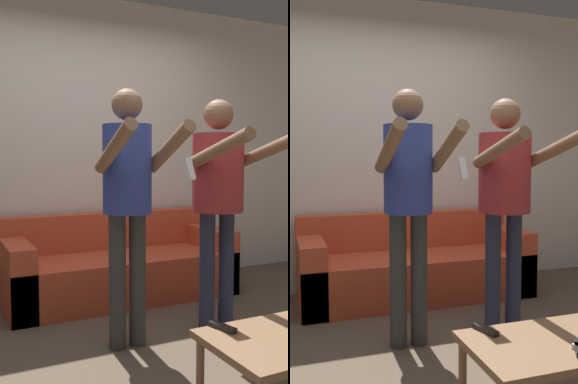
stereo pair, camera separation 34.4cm
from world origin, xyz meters
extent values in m
plane|color=brown|center=(0.00, 0.00, 0.00)|extent=(14.00, 14.00, 0.00)
cube|color=silver|center=(0.00, 1.69, 1.35)|extent=(6.40, 0.06, 2.70)
cube|color=#C64C2D|center=(0.23, 1.24, 0.19)|extent=(1.99, 0.77, 0.38)
cube|color=#C64C2D|center=(0.23, 1.54, 0.55)|extent=(1.99, 0.16, 0.34)
cube|color=#C64C2D|center=(-0.67, 1.24, 0.28)|extent=(0.20, 0.77, 0.57)
cube|color=#C64C2D|center=(1.12, 1.24, 0.28)|extent=(0.20, 0.77, 0.57)
cylinder|color=#383838|center=(-0.19, 0.27, 0.44)|extent=(0.11, 0.11, 0.88)
cylinder|color=#383838|center=(-0.05, 0.27, 0.44)|extent=(0.11, 0.11, 0.88)
cylinder|color=#2D429E|center=(-0.12, 0.27, 1.16)|extent=(0.31, 0.31, 0.56)
sphere|color=brown|center=(-0.12, 0.27, 1.56)|extent=(0.20, 0.20, 0.20)
cylinder|color=brown|center=(-0.29, 0.03, 1.29)|extent=(0.08, 0.51, 0.31)
cylinder|color=brown|center=(0.06, 0.03, 1.29)|extent=(0.08, 0.51, 0.31)
cube|color=white|center=(0.06, -0.21, 1.17)|extent=(0.04, 0.08, 0.13)
cylinder|color=#282D47|center=(0.49, 0.27, 0.43)|extent=(0.11, 0.11, 0.85)
cylinder|color=#282D47|center=(0.65, 0.27, 0.43)|extent=(0.11, 0.11, 0.85)
cylinder|color=#9E2D33|center=(0.57, 0.27, 1.12)|extent=(0.36, 0.36, 0.55)
sphere|color=brown|center=(0.57, 0.27, 1.53)|extent=(0.21, 0.21, 0.21)
cylinder|color=brown|center=(0.37, -0.03, 1.28)|extent=(0.08, 0.62, 0.25)
cylinder|color=brown|center=(0.77, -0.03, 1.28)|extent=(0.08, 0.62, 0.25)
cylinder|color=#846042|center=(-0.09, -0.57, 0.18)|extent=(0.04, 0.04, 0.37)
cube|color=black|center=(0.01, -0.60, 0.41)|extent=(0.08, 0.15, 0.02)
camera|label=1|loc=(-1.23, -2.35, 1.24)|focal=42.00mm
camera|label=2|loc=(-0.91, -2.48, 1.24)|focal=42.00mm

